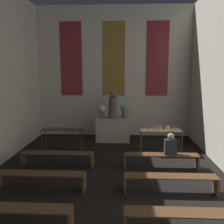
# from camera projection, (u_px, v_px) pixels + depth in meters

# --- Properties ---
(wall_back) EXTENTS (7.05, 0.16, 5.75)m
(wall_back) POSITION_uv_depth(u_px,v_px,m) (114.00, 72.00, 11.16)
(wall_back) COLOR silver
(wall_back) RESTS_ON ground_plane
(altar) EXTENTS (1.40, 0.75, 0.99)m
(altar) POSITION_uv_depth(u_px,v_px,m) (113.00, 129.00, 10.55)
(altar) COLOR #BCB29E
(altar) RESTS_ON ground_plane
(statue) EXTENTS (0.35, 0.35, 1.11)m
(statue) POSITION_uv_depth(u_px,v_px,m) (113.00, 106.00, 10.38)
(statue) COLOR #5B5651
(statue) RESTS_ON altar
(flower_vase_left) EXTENTS (0.29, 0.29, 0.56)m
(flower_vase_left) POSITION_uv_depth(u_px,v_px,m) (102.00, 110.00, 10.43)
(flower_vase_left) COLOR #4C5666
(flower_vase_left) RESTS_ON altar
(flower_vase_right) EXTENTS (0.29, 0.29, 0.56)m
(flower_vase_right) POSITION_uv_depth(u_px,v_px,m) (124.00, 110.00, 10.39)
(flower_vase_right) COLOR #4C5666
(flower_vase_right) RESTS_ON altar
(candle_rack_left) EXTENTS (1.48, 0.51, 1.03)m
(candle_rack_left) POSITION_uv_depth(u_px,v_px,m) (62.00, 131.00, 9.17)
(candle_rack_left) COLOR #473823
(candle_rack_left) RESTS_ON ground_plane
(candle_rack_right) EXTENTS (1.48, 0.51, 1.03)m
(candle_rack_right) POSITION_uv_depth(u_px,v_px,m) (161.00, 133.00, 8.99)
(candle_rack_right) COLOR #473823
(candle_rack_right) RESTS_ON ground_plane
(pew_second_left) EXTENTS (2.26, 0.36, 0.43)m
(pew_second_left) POSITION_uv_depth(u_px,v_px,m) (12.00, 212.00, 4.68)
(pew_second_left) COLOR brown
(pew_second_left) RESTS_ON ground_plane
(pew_second_right) EXTENTS (2.26, 0.36, 0.43)m
(pew_second_right) POSITION_uv_depth(u_px,v_px,m) (186.00, 217.00, 4.52)
(pew_second_right) COLOR brown
(pew_second_right) RESTS_ON ground_plane
(pew_third_left) EXTENTS (2.26, 0.36, 0.43)m
(pew_third_left) POSITION_uv_depth(u_px,v_px,m) (40.00, 177.00, 6.23)
(pew_third_left) COLOR brown
(pew_third_left) RESTS_ON ground_plane
(pew_third_right) EXTENTS (2.26, 0.36, 0.43)m
(pew_third_right) POSITION_uv_depth(u_px,v_px,m) (170.00, 180.00, 6.08)
(pew_third_right) COLOR brown
(pew_third_right) RESTS_ON ground_plane
(pew_back_left) EXTENTS (2.26, 0.36, 0.43)m
(pew_back_left) POSITION_uv_depth(u_px,v_px,m) (57.00, 156.00, 7.79)
(pew_back_left) COLOR brown
(pew_back_left) RESTS_ON ground_plane
(pew_back_right) EXTENTS (2.26, 0.36, 0.43)m
(pew_back_right) POSITION_uv_depth(u_px,v_px,m) (161.00, 157.00, 7.63)
(pew_back_right) COLOR brown
(pew_back_right) RESTS_ON ground_plane
(person_seated) EXTENTS (0.36, 0.24, 0.67)m
(person_seated) POSITION_uv_depth(u_px,v_px,m) (170.00, 145.00, 7.55)
(person_seated) COLOR #282D38
(person_seated) RESTS_ON pew_back_right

